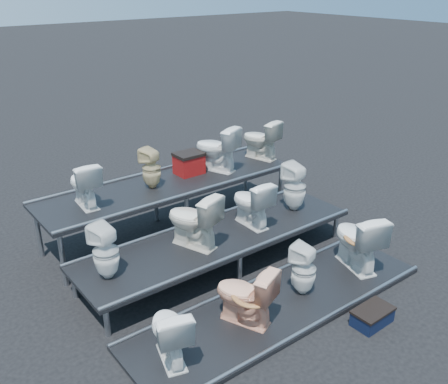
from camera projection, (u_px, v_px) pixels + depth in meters
ground at (219, 264)px, 7.30m from camera, size 80.00×80.00×0.00m
tier_front at (280, 305)px, 6.34m from camera, size 4.20×1.20×0.06m
tier_mid at (219, 250)px, 7.20m from camera, size 4.20×1.20×0.46m
tier_back at (171, 207)px, 8.07m from camera, size 4.20×1.20×0.86m
toilet_0 at (169, 332)px, 5.28m from camera, size 0.56×0.76×0.70m
toilet_1 at (245, 295)px, 5.85m from camera, size 0.67×0.84×0.75m
toilet_2 at (304, 269)px, 6.41m from camera, size 0.39×0.39×0.70m
toilet_3 at (357, 240)px, 6.96m from camera, size 0.70×0.94×0.85m
toilet_4 at (106, 251)px, 6.02m from camera, size 0.39×0.39×0.71m
toilet_5 at (193, 220)px, 6.72m from camera, size 0.67×0.87×0.78m
toilet_6 at (251, 203)px, 7.30m from camera, size 0.41×0.70×0.71m
toilet_7 at (295, 187)px, 7.79m from camera, size 0.37×0.38×0.76m
toilet_8 at (84, 184)px, 6.99m from camera, size 0.42×0.68×0.66m
toilet_9 at (151, 168)px, 7.60m from camera, size 0.36×0.36×0.63m
toilet_10 at (216, 148)px, 8.26m from camera, size 0.67×0.85×0.76m
toilet_11 at (261, 139)px, 8.82m from camera, size 0.56×0.77×0.70m
red_crate at (189, 165)px, 8.20m from camera, size 0.43×0.35×0.31m
step_stool at (372, 317)px, 6.01m from camera, size 0.50×0.30×0.18m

